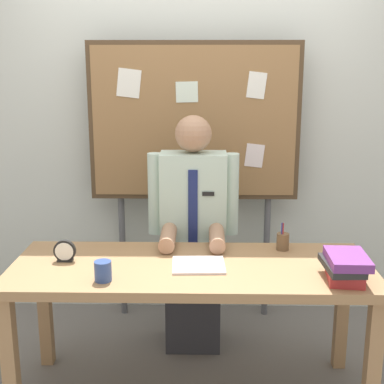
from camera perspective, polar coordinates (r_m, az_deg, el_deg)
name	(u,v)px	position (r m, az deg, el deg)	size (l,w,h in m)	color
back_wall	(195,126)	(3.77, 0.30, 7.11)	(6.40, 0.08, 2.70)	silver
desk	(191,281)	(2.84, -0.07, -9.47)	(1.88, 0.71, 0.76)	#9E754C
person	(193,242)	(3.33, 0.13, -5.40)	(0.55, 0.56, 1.48)	#2D2D33
bulletin_board	(194,126)	(3.57, 0.25, 7.11)	(1.40, 0.09, 1.92)	#4C3823
book_stack	(345,267)	(2.69, 16.03, -7.66)	(0.21, 0.29, 0.13)	#B22D2D
open_notebook	(199,265)	(2.78, 0.70, -7.82)	(0.27, 0.24, 0.01)	silver
desk_clock	(65,252)	(2.91, -13.44, -6.24)	(0.12, 0.04, 0.12)	black
coffee_mug	(103,271)	(2.63, -9.49, -8.32)	(0.08, 0.08, 0.10)	#334C8C
pen_holder	(283,241)	(3.04, 9.67, -5.23)	(0.07, 0.07, 0.16)	brown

